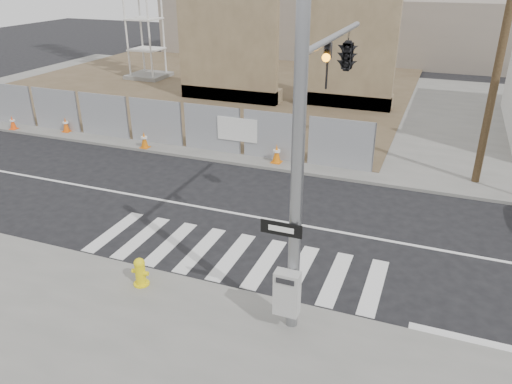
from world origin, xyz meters
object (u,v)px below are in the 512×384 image
(traffic_cone_b, at_px, (66,125))
(fire_hydrant, at_px, (140,272))
(traffic_cone_c, at_px, (144,140))
(traffic_cone_d, at_px, (277,154))
(signal_pole, at_px, (332,94))
(traffic_cone_a, at_px, (13,123))

(traffic_cone_b, bearing_deg, fire_hydrant, -42.44)
(traffic_cone_c, bearing_deg, traffic_cone_d, 3.81)
(signal_pole, height_order, traffic_cone_d, signal_pole)
(traffic_cone_d, bearing_deg, signal_pole, -61.56)
(fire_hydrant, bearing_deg, traffic_cone_c, 113.33)
(fire_hydrant, relative_size, traffic_cone_d, 0.98)
(traffic_cone_b, relative_size, traffic_cone_c, 0.97)
(traffic_cone_a, xyz_separation_m, traffic_cone_b, (2.73, 0.61, 0.02))
(signal_pole, xyz_separation_m, fire_hydrant, (-4.04, -2.67, -4.28))
(traffic_cone_b, relative_size, traffic_cone_d, 0.90)
(fire_hydrant, bearing_deg, signal_pole, 24.63)
(traffic_cone_a, relative_size, traffic_cone_c, 0.92)
(traffic_cone_a, xyz_separation_m, traffic_cone_d, (13.60, 0.40, 0.06))
(traffic_cone_a, distance_m, traffic_cone_b, 2.80)
(traffic_cone_a, relative_size, traffic_cone_b, 0.94)
(signal_pole, xyz_separation_m, traffic_cone_c, (-9.66, 6.27, -4.30))
(signal_pole, relative_size, traffic_cone_b, 9.86)
(traffic_cone_d, bearing_deg, traffic_cone_a, -178.30)
(traffic_cone_a, height_order, traffic_cone_c, traffic_cone_c)
(signal_pole, relative_size, traffic_cone_c, 9.58)
(traffic_cone_c, bearing_deg, signal_pole, -32.97)
(fire_hydrant, distance_m, traffic_cone_a, 15.92)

